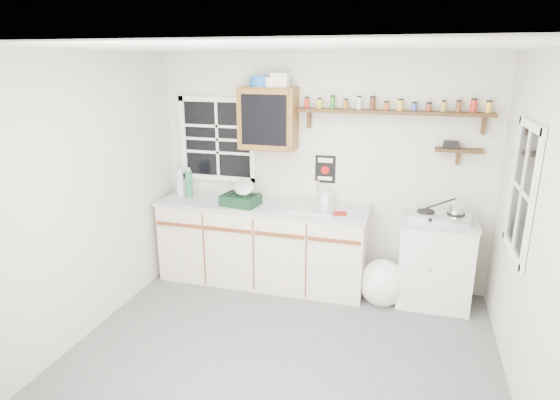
{
  "coord_description": "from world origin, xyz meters",
  "views": [
    {
      "loc": [
        0.93,
        -3.31,
        2.42
      ],
      "look_at": [
        -0.17,
        0.55,
        1.21
      ],
      "focal_mm": 30.0,
      "sensor_mm": 36.0,
      "label": 1
    }
  ],
  "objects_px": {
    "hotplate": "(440,216)",
    "dish_rack": "(242,197)",
    "upper_cabinet": "(268,118)",
    "main_cabinet": "(262,243)",
    "spice_shelf": "(394,111)",
    "right_cabinet": "(435,261)"
  },
  "relations": [
    {
      "from": "right_cabinet",
      "to": "spice_shelf",
      "type": "distance_m",
      "value": 1.57
    },
    {
      "from": "spice_shelf",
      "to": "dish_rack",
      "type": "bearing_deg",
      "value": -168.17
    },
    {
      "from": "right_cabinet",
      "to": "spice_shelf",
      "type": "bearing_deg",
      "value": 159.9
    },
    {
      "from": "main_cabinet",
      "to": "spice_shelf",
      "type": "xyz_separation_m",
      "value": [
        1.32,
        0.21,
        1.47
      ]
    },
    {
      "from": "upper_cabinet",
      "to": "spice_shelf",
      "type": "height_order",
      "value": "upper_cabinet"
    },
    {
      "from": "dish_rack",
      "to": "hotplate",
      "type": "xyz_separation_m",
      "value": [
        2.03,
        0.11,
        -0.06
      ]
    },
    {
      "from": "hotplate",
      "to": "main_cabinet",
      "type": "bearing_deg",
      "value": -172.29
    },
    {
      "from": "dish_rack",
      "to": "spice_shelf",
      "type": "bearing_deg",
      "value": 21.48
    },
    {
      "from": "main_cabinet",
      "to": "dish_rack",
      "type": "height_order",
      "value": "dish_rack"
    },
    {
      "from": "right_cabinet",
      "to": "hotplate",
      "type": "xyz_separation_m",
      "value": [
        0.01,
        -0.02,
        0.49
      ]
    },
    {
      "from": "right_cabinet",
      "to": "hotplate",
      "type": "distance_m",
      "value": 0.49
    },
    {
      "from": "upper_cabinet",
      "to": "dish_rack",
      "type": "distance_m",
      "value": 0.88
    },
    {
      "from": "main_cabinet",
      "to": "hotplate",
      "type": "height_order",
      "value": "hotplate"
    },
    {
      "from": "main_cabinet",
      "to": "dish_rack",
      "type": "bearing_deg",
      "value": -151.32
    },
    {
      "from": "hotplate",
      "to": "dish_rack",
      "type": "bearing_deg",
      "value": -169.38
    },
    {
      "from": "right_cabinet",
      "to": "hotplate",
      "type": "height_order",
      "value": "hotplate"
    },
    {
      "from": "spice_shelf",
      "to": "main_cabinet",
      "type": "bearing_deg",
      "value": -170.85
    },
    {
      "from": "upper_cabinet",
      "to": "spice_shelf",
      "type": "bearing_deg",
      "value": 3.07
    },
    {
      "from": "main_cabinet",
      "to": "dish_rack",
      "type": "distance_m",
      "value": 0.59
    },
    {
      "from": "hotplate",
      "to": "upper_cabinet",
      "type": "bearing_deg",
      "value": -176.83
    },
    {
      "from": "upper_cabinet",
      "to": "main_cabinet",
      "type": "bearing_deg",
      "value": -103.68
    },
    {
      "from": "dish_rack",
      "to": "hotplate",
      "type": "height_order",
      "value": "dish_rack"
    }
  ]
}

